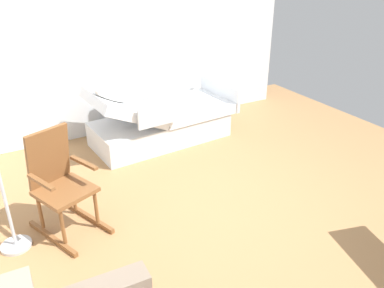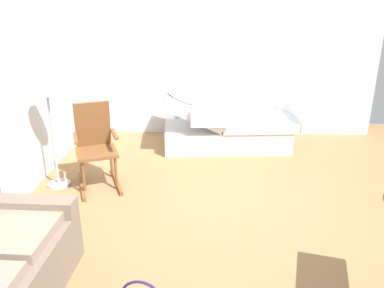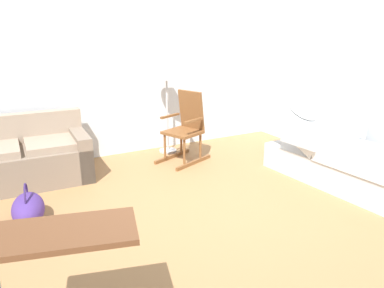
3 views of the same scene
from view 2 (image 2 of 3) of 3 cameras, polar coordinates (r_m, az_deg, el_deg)
name	(u,v)px [view 2 (image 2 of 3)]	position (r m, az deg, el deg)	size (l,w,h in m)	color
ground_plane	(232,208)	(4.39, 6.05, -9.50)	(6.59, 6.59, 0.00)	#9E7247
side_wall	(225,56)	(6.54, 4.95, 13.06)	(0.10, 5.07, 2.70)	silver
hospital_bed	(227,129)	(6.07, 5.19, 2.30)	(1.12, 2.15, 1.00)	silver
rocking_chair	(96,146)	(4.88, -14.26, -0.35)	(0.88, 0.72, 1.05)	brown
floor_lamp	(46,90)	(4.77, -20.97, 7.57)	(0.34, 0.34, 1.48)	#B2B5BA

